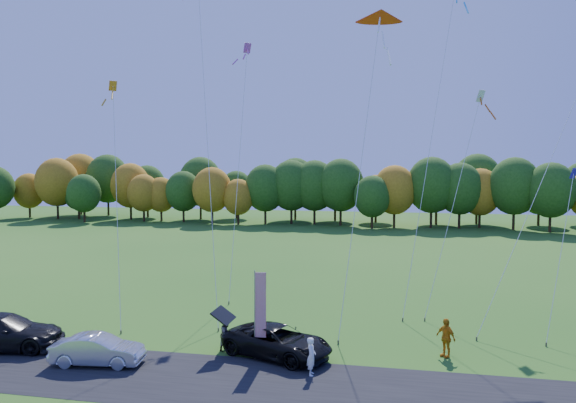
% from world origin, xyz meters
% --- Properties ---
extents(ground, '(160.00, 160.00, 0.00)m').
position_xyz_m(ground, '(0.00, 0.00, 0.00)').
color(ground, '#245A17').
extents(asphalt_strip, '(90.00, 6.00, 0.01)m').
position_xyz_m(asphalt_strip, '(0.00, -4.00, 0.01)').
color(asphalt_strip, black).
rests_on(asphalt_strip, ground).
extents(tree_line, '(116.00, 12.00, 10.00)m').
position_xyz_m(tree_line, '(0.00, 55.00, 0.00)').
color(tree_line, '#1E4711').
rests_on(tree_line, ground).
extents(black_suv, '(5.94, 4.31, 1.50)m').
position_xyz_m(black_suv, '(0.84, -0.56, 0.75)').
color(black_suv, black).
rests_on(black_suv, ground).
extents(silver_sedan, '(4.34, 1.99, 1.38)m').
position_xyz_m(silver_sedan, '(-7.03, -3.26, 0.69)').
color(silver_sedan, silver).
rests_on(silver_sedan, ground).
extents(dark_truck_a, '(6.36, 3.57, 1.74)m').
position_xyz_m(dark_truck_a, '(-12.83, -2.22, 0.87)').
color(dark_truck_a, black).
rests_on(dark_truck_a, ground).
extents(person_tailgate_a, '(0.47, 0.65, 1.67)m').
position_xyz_m(person_tailgate_a, '(2.80, -2.52, 0.84)').
color(person_tailgate_a, white).
rests_on(person_tailgate_a, ground).
extents(person_tailgate_b, '(0.88, 0.97, 1.63)m').
position_xyz_m(person_tailgate_b, '(-1.84, -0.15, 0.81)').
color(person_tailgate_b, gray).
rests_on(person_tailgate_b, ground).
extents(person_east, '(1.10, 1.09, 1.87)m').
position_xyz_m(person_east, '(8.72, 1.04, 0.93)').
color(person_east, orange).
rests_on(person_east, ground).
extents(feather_flag, '(0.56, 0.14, 4.25)m').
position_xyz_m(feather_flag, '(0.07, -1.03, 2.60)').
color(feather_flag, '#999999').
rests_on(feather_flag, ground).
extents(kite_delta_blue, '(6.58, 11.55, 25.68)m').
position_xyz_m(kite_delta_blue, '(-5.75, 7.94, 12.29)').
color(kite_delta_blue, '#4C3F33').
rests_on(kite_delta_blue, ground).
extents(kite_parafoil_orange, '(5.51, 12.16, 23.47)m').
position_xyz_m(kite_parafoil_orange, '(8.52, 12.55, 11.57)').
color(kite_parafoil_orange, '#4C3F33').
rests_on(kite_parafoil_orange, ground).
extents(kite_delta_red, '(3.13, 8.87, 19.98)m').
position_xyz_m(kite_delta_red, '(4.36, 5.98, 10.03)').
color(kite_delta_red, '#4C3F33').
rests_on(kite_delta_red, ground).
extents(kite_parafoil_rainbow, '(9.74, 9.10, 17.44)m').
position_xyz_m(kite_parafoil_rainbow, '(14.51, 8.17, 8.52)').
color(kite_parafoil_rainbow, '#4C3F33').
rests_on(kite_parafoil_rainbow, ground).
extents(kite_diamond_yellow, '(4.78, 7.92, 15.05)m').
position_xyz_m(kite_diamond_yellow, '(-10.38, 4.87, 7.30)').
color(kite_diamond_yellow, '#4C3F33').
rests_on(kite_diamond_yellow, ground).
extents(kite_diamond_white, '(4.31, 6.84, 14.48)m').
position_xyz_m(kite_diamond_white, '(9.80, 10.19, 6.97)').
color(kite_diamond_white, '#4C3F33').
rests_on(kite_diamond_white, ground).
extents(kite_diamond_pink, '(1.25, 7.55, 18.65)m').
position_xyz_m(kite_diamond_pink, '(-4.77, 11.97, 9.23)').
color(kite_diamond_pink, '#4C3F33').
rests_on(kite_diamond_pink, ground).
extents(kite_diamond_blue_low, '(3.03, 5.89, 9.28)m').
position_xyz_m(kite_diamond_blue_low, '(15.07, 6.30, 4.41)').
color(kite_diamond_blue_low, '#4C3F33').
rests_on(kite_diamond_blue_low, ground).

